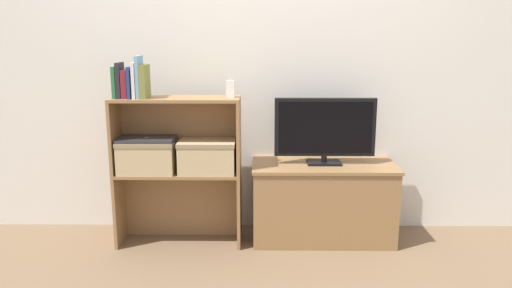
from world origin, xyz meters
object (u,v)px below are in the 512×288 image
Objects in this scene: book_olive at (145,81)px; baby_monitor at (230,89)px; book_charcoal at (120,80)px; book_maroon at (126,84)px; book_forest at (116,82)px; laptop at (146,139)px; book_skyblue at (139,77)px; storage_basket_right at (207,155)px; tv at (325,129)px; book_ivory at (136,80)px; tv_stand at (323,201)px; storage_basket_left at (147,155)px; book_navy at (131,82)px.

baby_monitor is at bearing 2.98° from book_olive.
book_maroon is at bearing 0.00° from book_charcoal.
book_charcoal is at bearing 0.00° from book_forest.
laptop is (-0.54, -0.01, -0.32)m from baby_monitor.
baby_monitor is (0.56, 0.03, -0.08)m from book_skyblue.
book_forest reaches higher than storage_basket_right.
book_forest reaches higher than tv.
book_skyblue reaches higher than storage_basket_right.
book_ivory is at bearing -180.00° from book_olive.
baby_monitor is 0.45m from storage_basket_right.
tv_stand is 4.59× the size of book_olive.
baby_monitor reaches higher than storage_basket_left.
book_ivory is at bearing -0.00° from book_forest.
book_ivory is (-1.19, -0.10, 0.82)m from tv_stand.
tv_stand is 4.33× the size of book_charcoal.
book_navy is at bearing 180.00° from book_ivory.
tv_stand is 1.44m from book_ivory.
book_ivory is at bearing -0.00° from book_charcoal.
book_navy is 0.08m from book_olive.
storage_basket_right is at bearing -173.09° from tv_stand.
storage_basket_left is at bearing -178.39° from baby_monitor.
tv_stand is at bearing 5.26° from book_olive.
tv is 3.18× the size of book_olive.
storage_basket_left reaches higher than tv_stand.
book_skyblue is at bearing -180.00° from book_olive.
book_charcoal reaches higher than baby_monitor.
storage_basket_right is (0.38, 0.00, 0.00)m from storage_basket_left.
book_navy reaches higher than baby_monitor.
book_ivory is at bearing -0.00° from book_navy.
tv_stand is 5.44× the size of book_maroon.
book_navy is 0.03m from book_ivory.
tv is 1.35m from book_forest.
tv is 3.77× the size of book_maroon.
book_skyblue is 1.26× the size of book_olive.
book_ivory is (-1.19, -0.10, 0.32)m from tv.
book_charcoal is 0.71m from storage_basket_right.
storage_basket_right is (0.53, 0.01, -0.48)m from book_charcoal.
book_olive reaches higher than tv.
book_maroon is 0.48× the size of storage_basket_left.
book_maroon is 0.48× the size of laptop.
storage_basket_left is at bearing 14.90° from book_ivory.
book_skyblue reaches higher than tv.
book_skyblue is (-1.16, -0.10, 0.34)m from tv.
storage_basket_right is (0.41, 0.01, -0.50)m from book_skyblue.
book_maroon is at bearing 180.00° from book_skyblue.
book_ivory is at bearing -178.35° from storage_basket_right.
book_maroon is 0.10m from book_skyblue.
book_charcoal is 1.06× the size of book_olive.
book_navy is 0.65m from storage_basket_right.
tv_stand is 1.48m from book_maroon.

